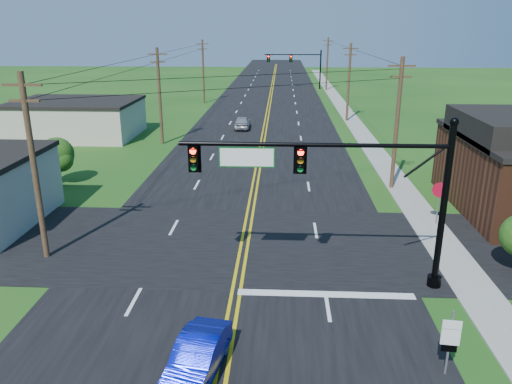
# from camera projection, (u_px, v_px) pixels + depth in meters

# --- Properties ---
(road_main) EXTENTS (16.00, 220.00, 0.04)m
(road_main) POSITION_uv_depth(u_px,v_px,m) (265.00, 117.00, 62.12)
(road_main) COLOR black
(road_main) RESTS_ON ground
(road_cross) EXTENTS (70.00, 10.00, 0.04)m
(road_cross) POSITION_uv_depth(u_px,v_px,m) (241.00, 244.00, 26.13)
(road_cross) COLOR black
(road_cross) RESTS_ON ground
(sidewalk) EXTENTS (2.00, 160.00, 0.08)m
(sidewalk) POSITION_uv_depth(u_px,v_px,m) (362.00, 135.00, 52.13)
(sidewalk) COLOR gray
(sidewalk) RESTS_ON ground
(signal_mast_main) EXTENTS (11.30, 0.60, 7.48)m
(signal_mast_main) POSITION_uv_depth(u_px,v_px,m) (337.00, 182.00, 20.63)
(signal_mast_main) COLOR black
(signal_mast_main) RESTS_ON ground
(signal_mast_far) EXTENTS (10.98, 0.60, 7.48)m
(signal_mast_far) POSITION_uv_depth(u_px,v_px,m) (296.00, 63.00, 88.88)
(signal_mast_far) COLOR black
(signal_mast_far) RESTS_ON ground
(cream_bldg_far) EXTENTS (12.20, 9.20, 3.70)m
(cream_bldg_far) POSITION_uv_depth(u_px,v_px,m) (77.00, 118.00, 51.10)
(cream_bldg_far) COLOR #BAB49E
(cream_bldg_far) RESTS_ON ground
(utility_pole_left_a) EXTENTS (1.80, 0.28, 9.00)m
(utility_pole_left_a) POSITION_uv_depth(u_px,v_px,m) (34.00, 165.00, 23.21)
(utility_pole_left_a) COLOR #3A241A
(utility_pole_left_a) RESTS_ON ground
(utility_pole_left_b) EXTENTS (1.80, 0.28, 9.00)m
(utility_pole_left_b) POSITION_uv_depth(u_px,v_px,m) (160.00, 95.00, 46.89)
(utility_pole_left_b) COLOR #3A241A
(utility_pole_left_b) RESTS_ON ground
(utility_pole_left_c) EXTENTS (1.80, 0.28, 9.00)m
(utility_pole_left_c) POSITION_uv_depth(u_px,v_px,m) (203.00, 70.00, 72.46)
(utility_pole_left_c) COLOR #3A241A
(utility_pole_left_c) RESTS_ON ground
(utility_pole_right_a) EXTENTS (1.80, 0.28, 9.00)m
(utility_pole_right_a) POSITION_uv_depth(u_px,v_px,m) (397.00, 122.00, 33.63)
(utility_pole_right_a) COLOR #3A241A
(utility_pole_right_a) RESTS_ON ground
(utility_pole_right_b) EXTENTS (1.80, 0.28, 9.00)m
(utility_pole_right_b) POSITION_uv_depth(u_px,v_px,m) (349.00, 81.00, 58.26)
(utility_pole_right_b) COLOR #3A241A
(utility_pole_right_b) RESTS_ON ground
(utility_pole_right_c) EXTENTS (1.80, 0.28, 9.00)m
(utility_pole_right_c) POSITION_uv_depth(u_px,v_px,m) (327.00, 63.00, 86.67)
(utility_pole_right_c) COLOR #3A241A
(utility_pole_right_c) RESTS_ON ground
(tree_right_back) EXTENTS (3.00, 3.00, 4.10)m
(tree_right_back) POSITION_uv_depth(u_px,v_px,m) (466.00, 141.00, 37.79)
(tree_right_back) COLOR #3A241A
(tree_right_back) RESTS_ON ground
(tree_left) EXTENTS (2.40, 2.40, 3.37)m
(tree_left) POSITION_uv_depth(u_px,v_px,m) (57.00, 154.00, 35.61)
(tree_left) COLOR #3A241A
(tree_left) RESTS_ON ground
(blue_car) EXTENTS (1.98, 4.05, 1.28)m
(blue_car) POSITION_uv_depth(u_px,v_px,m) (197.00, 358.00, 16.17)
(blue_car) COLOR #0813B3
(blue_car) RESTS_ON ground
(distant_car) EXTENTS (1.73, 4.17, 1.41)m
(distant_car) POSITION_uv_depth(u_px,v_px,m) (242.00, 123.00, 55.10)
(distant_car) COLOR #AAAAAF
(distant_car) RESTS_ON ground
(route_sign) EXTENTS (0.60, 0.12, 2.39)m
(route_sign) POSITION_uv_depth(u_px,v_px,m) (450.00, 339.00, 15.92)
(route_sign) COLOR slate
(route_sign) RESTS_ON ground
(stop_sign) EXTENTS (0.90, 0.27, 2.57)m
(stop_sign) POSITION_uv_depth(u_px,v_px,m) (439.00, 194.00, 28.11)
(stop_sign) COLOR slate
(stop_sign) RESTS_ON ground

